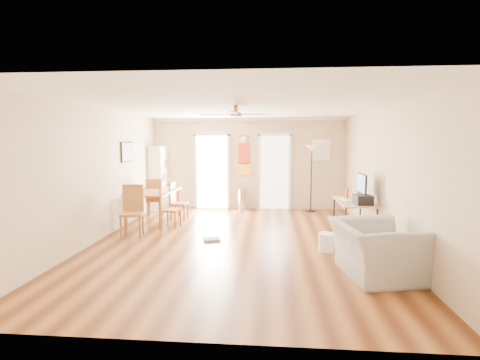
# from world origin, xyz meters

# --- Properties ---
(floor) EXTENTS (7.00, 7.00, 0.00)m
(floor) POSITION_xyz_m (0.00, 0.00, 0.00)
(floor) COLOR brown
(floor) RESTS_ON ground
(ceiling) EXTENTS (5.50, 7.00, 0.00)m
(ceiling) POSITION_xyz_m (0.00, 0.00, 2.60)
(ceiling) COLOR silver
(ceiling) RESTS_ON floor
(wall_back) EXTENTS (5.50, 0.04, 2.60)m
(wall_back) POSITION_xyz_m (0.00, 3.50, 1.30)
(wall_back) COLOR beige
(wall_back) RESTS_ON floor
(wall_front) EXTENTS (5.50, 0.04, 2.60)m
(wall_front) POSITION_xyz_m (0.00, -3.50, 1.30)
(wall_front) COLOR beige
(wall_front) RESTS_ON floor
(wall_left) EXTENTS (0.04, 7.00, 2.60)m
(wall_left) POSITION_xyz_m (-2.75, 0.00, 1.30)
(wall_left) COLOR beige
(wall_left) RESTS_ON floor
(wall_right) EXTENTS (0.04, 7.00, 2.60)m
(wall_right) POSITION_xyz_m (2.75, 0.00, 1.30)
(wall_right) COLOR beige
(wall_right) RESTS_ON floor
(crown_molding) EXTENTS (5.50, 7.00, 0.08)m
(crown_molding) POSITION_xyz_m (0.00, 0.00, 2.56)
(crown_molding) COLOR white
(crown_molding) RESTS_ON wall_back
(kitchen_doorway) EXTENTS (0.90, 0.10, 2.10)m
(kitchen_doorway) POSITION_xyz_m (-1.05, 3.48, 1.05)
(kitchen_doorway) COLOR white
(kitchen_doorway) RESTS_ON wall_back
(bathroom_doorway) EXTENTS (0.80, 0.10, 2.10)m
(bathroom_doorway) POSITION_xyz_m (0.75, 3.48, 1.05)
(bathroom_doorway) COLOR white
(bathroom_doorway) RESTS_ON wall_back
(wall_decal) EXTENTS (0.46, 0.03, 1.10)m
(wall_decal) POSITION_xyz_m (-0.13, 3.48, 1.55)
(wall_decal) COLOR red
(wall_decal) RESTS_ON wall_back
(ac_grille) EXTENTS (0.50, 0.04, 0.60)m
(ac_grille) POSITION_xyz_m (2.05, 3.47, 1.70)
(ac_grille) COLOR white
(ac_grille) RESTS_ON wall_back
(framed_poster) EXTENTS (0.04, 0.66, 0.48)m
(framed_poster) POSITION_xyz_m (-2.73, 1.40, 1.70)
(framed_poster) COLOR black
(framed_poster) RESTS_ON wall_left
(ceiling_fan) EXTENTS (1.24, 1.24, 0.20)m
(ceiling_fan) POSITION_xyz_m (0.00, -0.30, 2.43)
(ceiling_fan) COLOR #593819
(ceiling_fan) RESTS_ON ceiling
(bookshelf) EXTENTS (0.53, 0.87, 1.81)m
(bookshelf) POSITION_xyz_m (-2.55, 3.23, 0.90)
(bookshelf) COLOR white
(bookshelf) RESTS_ON floor
(dining_table) EXTENTS (0.97, 1.57, 0.77)m
(dining_table) POSITION_xyz_m (-2.15, 1.53, 0.38)
(dining_table) COLOR #995831
(dining_table) RESTS_ON floor
(dining_chair_right_a) EXTENTS (0.40, 0.40, 0.94)m
(dining_chair_right_a) POSITION_xyz_m (-1.60, 1.79, 0.47)
(dining_chair_right_a) COLOR olive
(dining_chair_right_a) RESTS_ON floor
(dining_chair_right_b) EXTENTS (0.43, 0.43, 0.91)m
(dining_chair_right_b) POSITION_xyz_m (-1.60, 1.05, 0.46)
(dining_chair_right_b) COLOR #A26034
(dining_chair_right_b) RESTS_ON floor
(dining_chair_near) EXTENTS (0.50, 0.50, 1.04)m
(dining_chair_near) POSITION_xyz_m (-2.21, 0.27, 0.52)
(dining_chair_near) COLOR #AA7436
(dining_chair_near) RESTS_ON floor
(dining_chair_far) EXTENTS (0.47, 0.47, 0.99)m
(dining_chair_far) POSITION_xyz_m (-2.34, 2.17, 0.49)
(dining_chair_far) COLOR #9F6833
(dining_chair_far) RESTS_ON floor
(trash_can) EXTENTS (0.31, 0.31, 0.59)m
(trash_can) POSITION_xyz_m (-0.13, 3.24, 0.30)
(trash_can) COLOR #A8A8AA
(trash_can) RESTS_ON floor
(torchiere_lamp) EXTENTS (0.44, 0.44, 1.84)m
(torchiere_lamp) POSITION_xyz_m (1.76, 3.18, 0.92)
(torchiere_lamp) COLOR black
(torchiere_lamp) RESTS_ON floor
(computer_desk) EXTENTS (0.67, 1.33, 0.71)m
(computer_desk) POSITION_xyz_m (2.37, 0.75, 0.36)
(computer_desk) COLOR tan
(computer_desk) RESTS_ON floor
(imac) EXTENTS (0.21, 0.64, 0.59)m
(imac) POSITION_xyz_m (2.47, 0.57, 1.01)
(imac) COLOR black
(imac) RESTS_ON computer_desk
(keyboard) EXTENTS (0.25, 0.41, 0.01)m
(keyboard) POSITION_xyz_m (2.20, 0.90, 0.72)
(keyboard) COLOR white
(keyboard) RESTS_ON computer_desk
(printer) EXTENTS (0.34, 0.39, 0.19)m
(printer) POSITION_xyz_m (2.45, 0.38, 0.81)
(printer) COLOR black
(printer) RESTS_ON computer_desk
(orange_bottle) EXTENTS (0.07, 0.07, 0.22)m
(orange_bottle) POSITION_xyz_m (2.30, 1.14, 0.82)
(orange_bottle) COLOR #F83816
(orange_bottle) RESTS_ON computer_desk
(wastebasket_a) EXTENTS (0.30, 0.30, 0.33)m
(wastebasket_a) POSITION_xyz_m (1.63, -0.43, 0.16)
(wastebasket_a) COLOR white
(wastebasket_a) RESTS_ON floor
(floor_cloth) EXTENTS (0.37, 0.33, 0.04)m
(floor_cloth) POSITION_xyz_m (-0.52, 0.07, 0.02)
(floor_cloth) COLOR #989793
(floor_cloth) RESTS_ON floor
(armchair) EXTENTS (1.24, 1.36, 0.78)m
(armchair) POSITION_xyz_m (2.15, -1.58, 0.39)
(armchair) COLOR #A2A19D
(armchair) RESTS_ON floor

